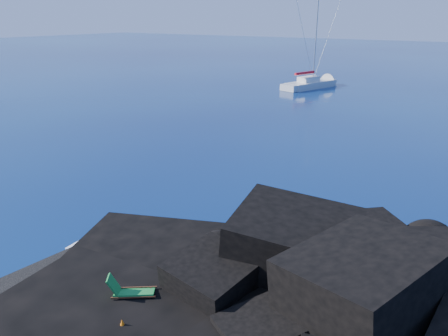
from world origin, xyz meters
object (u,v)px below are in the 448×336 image
(sailboat, at_px, (310,88))
(deck_chair, at_px, (134,287))
(sunbather, at_px, (125,269))
(marker_cone, at_px, (122,325))

(sailboat, bearing_deg, deck_chair, -57.80)
(sunbather, distance_m, marker_cone, 3.70)
(sunbather, xyz_separation_m, marker_cone, (2.58, -2.65, 0.08))
(marker_cone, bearing_deg, deck_chair, 120.77)
(sailboat, xyz_separation_m, marker_cone, (16.58, -55.52, 0.60))
(sailboat, relative_size, marker_cone, 29.00)
(deck_chair, height_order, sunbather, deck_chair)
(deck_chair, xyz_separation_m, sunbather, (-1.70, 1.16, -0.42))
(sunbather, height_order, marker_cone, marker_cone)
(sailboat, xyz_separation_m, sunbather, (14.00, -52.87, 0.52))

